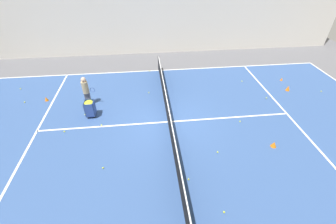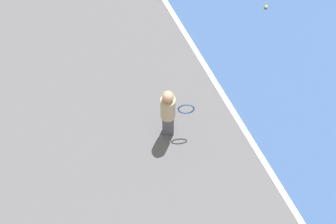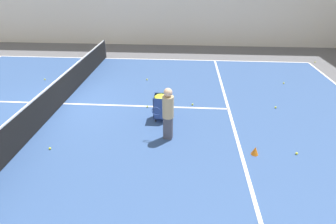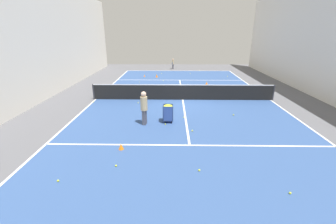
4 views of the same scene
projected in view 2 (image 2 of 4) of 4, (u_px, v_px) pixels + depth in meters
The scene contains 3 objects.
line_baseline_near at pixel (215, 82), 8.90m from camera, with size 11.93×0.10×0.00m, color white.
player_near_baseline at pixel (169, 111), 7.72m from camera, with size 0.33×0.60×1.24m.
tennis_ball_18 at pixel (266, 7), 9.88m from camera, with size 0.07×0.07×0.07m, color yellow.
Camera 2 is at (4.33, -14.67, 7.28)m, focal length 50.00 mm.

